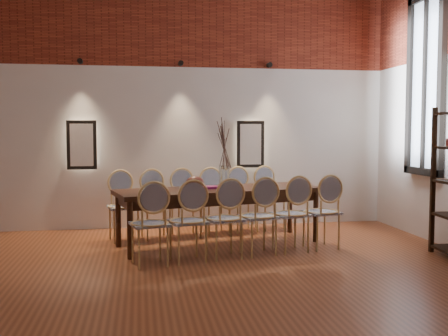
{
  "coord_description": "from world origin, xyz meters",
  "views": [
    {
      "loc": [
        -0.44,
        -4.71,
        1.51
      ],
      "look_at": [
        0.6,
        1.72,
        1.05
      ],
      "focal_mm": 42.0,
      "sensor_mm": 36.0,
      "label": 1
    }
  ],
  "objects": [
    {
      "name": "floor",
      "position": [
        0.0,
        0.0,
        -0.01
      ],
      "size": [
        7.0,
        7.0,
        0.02
      ],
      "primitive_type": "cube",
      "color": "#964C28",
      "rests_on": "ground"
    },
    {
      "name": "wall_back",
      "position": [
        0.0,
        3.55,
        2.0
      ],
      "size": [
        7.0,
        0.1,
        4.0
      ],
      "primitive_type": "cube",
      "color": "silver",
      "rests_on": "ground"
    },
    {
      "name": "brick_band_back",
      "position": [
        0.0,
        3.48,
        3.25
      ],
      "size": [
        7.0,
        0.02,
        1.5
      ],
      "primitive_type": "cube",
      "color": "maroon",
      "rests_on": "ground"
    },
    {
      "name": "niche_left",
      "position": [
        -1.3,
        3.45,
        1.3
      ],
      "size": [
        0.36,
        0.06,
        0.66
      ],
      "primitive_type": "cube",
      "color": "#FFEAC6",
      "rests_on": "wall_back"
    },
    {
      "name": "niche_right",
      "position": [
        1.3,
        3.45,
        1.3
      ],
      "size": [
        0.36,
        0.06,
        0.66
      ],
      "primitive_type": "cube",
      "color": "#FFEAC6",
      "rests_on": "wall_back"
    },
    {
      "name": "spot_fixture_left",
      "position": [
        -1.3,
        3.42,
        2.55
      ],
      "size": [
        0.08,
        0.1,
        0.08
      ],
      "primitive_type": "cylinder",
      "rotation": [
        1.57,
        0.0,
        0.0
      ],
      "color": "black",
      "rests_on": "wall_back"
    },
    {
      "name": "spot_fixture_mid",
      "position": [
        0.2,
        3.42,
        2.55
      ],
      "size": [
        0.08,
        0.1,
        0.08
      ],
      "primitive_type": "cylinder",
      "rotation": [
        1.57,
        0.0,
        0.0
      ],
      "color": "black",
      "rests_on": "wall_back"
    },
    {
      "name": "spot_fixture_right",
      "position": [
        1.6,
        3.42,
        2.55
      ],
      "size": [
        0.08,
        0.1,
        0.08
      ],
      "primitive_type": "cylinder",
      "rotation": [
        1.57,
        0.0,
        0.0
      ],
      "color": "black",
      "rests_on": "wall_back"
    },
    {
      "name": "window_glass",
      "position": [
        3.46,
        2.0,
        2.15
      ],
      "size": [
        0.02,
        0.78,
        2.38
      ],
      "primitive_type": "cube",
      "color": "silver",
      "rests_on": "wall_right"
    },
    {
      "name": "window_frame",
      "position": [
        3.44,
        2.0,
        2.15
      ],
      "size": [
        0.08,
        0.9,
        2.5
      ],
      "primitive_type": "cube",
      "color": "black",
      "rests_on": "wall_right"
    },
    {
      "name": "window_mullion",
      "position": [
        3.44,
        2.0,
        2.15
      ],
      "size": [
        0.06,
        0.06,
        2.4
      ],
      "primitive_type": "cube",
      "color": "black",
      "rests_on": "wall_right"
    },
    {
      "name": "dining_table",
      "position": [
        0.6,
        2.12,
        0.38
      ],
      "size": [
        2.84,
        1.47,
        0.75
      ],
      "primitive_type": "cube",
      "rotation": [
        0.0,
        0.0,
        0.23
      ],
      "color": "#381A0E",
      "rests_on": "floor"
    },
    {
      "name": "chair_near_a",
      "position": [
        -0.34,
        1.16,
        0.47
      ],
      "size": [
        0.53,
        0.53,
        0.94
      ],
      "primitive_type": null,
      "rotation": [
        0.0,
        0.0,
        0.23
      ],
      "color": "#D8B770",
      "rests_on": "floor"
    },
    {
      "name": "chair_near_b",
      "position": [
        0.1,
        1.27,
        0.47
      ],
      "size": [
        0.53,
        0.53,
        0.94
      ],
      "primitive_type": null,
      "rotation": [
        0.0,
        0.0,
        0.23
      ],
      "color": "#D8B770",
      "rests_on": "floor"
    },
    {
      "name": "chair_near_c",
      "position": [
        0.54,
        1.37,
        0.47
      ],
      "size": [
        0.53,
        0.53,
        0.94
      ],
      "primitive_type": null,
      "rotation": [
        0.0,
        0.0,
        0.23
      ],
      "color": "#D8B770",
      "rests_on": "floor"
    },
    {
      "name": "chair_near_d",
      "position": [
        0.98,
        1.47,
        0.47
      ],
      "size": [
        0.53,
        0.53,
        0.94
      ],
      "primitive_type": null,
      "rotation": [
        0.0,
        0.0,
        0.23
      ],
      "color": "#D8B770",
      "rests_on": "floor"
    },
    {
      "name": "chair_near_e",
      "position": [
        1.42,
        1.58,
        0.47
      ],
      "size": [
        0.53,
        0.53,
        0.94
      ],
      "primitive_type": null,
      "rotation": [
        0.0,
        0.0,
        0.23
      ],
      "color": "#D8B770",
      "rests_on": "floor"
    },
    {
      "name": "chair_near_f",
      "position": [
        1.86,
        1.68,
        0.47
      ],
      "size": [
        0.53,
        0.53,
        0.94
      ],
      "primitive_type": null,
      "rotation": [
        0.0,
        0.0,
        0.23
      ],
      "color": "#D8B770",
      "rests_on": "floor"
    },
    {
      "name": "chair_far_a",
      "position": [
        -0.66,
        2.56,
        0.47
      ],
      "size": [
        0.53,
        0.53,
        0.94
      ],
      "primitive_type": null,
      "rotation": [
        0.0,
        0.0,
        3.37
      ],
      "color": "#D8B770",
      "rests_on": "floor"
    },
    {
      "name": "chair_far_b",
      "position": [
        -0.22,
        2.66,
        0.47
      ],
      "size": [
        0.53,
        0.53,
        0.94
      ],
      "primitive_type": null,
      "rotation": [
        0.0,
        0.0,
        3.37
      ],
      "color": "#D8B770",
      "rests_on": "floor"
    },
    {
      "name": "chair_far_c",
      "position": [
        0.22,
        2.76,
        0.47
      ],
      "size": [
        0.53,
        0.53,
        0.94
      ],
      "primitive_type": null,
      "rotation": [
        0.0,
        0.0,
        3.37
      ],
      "color": "#D8B770",
      "rests_on": "floor"
    },
    {
      "name": "chair_far_d",
      "position": [
        0.65,
        2.87,
        0.47
      ],
      "size": [
        0.53,
        0.53,
        0.94
      ],
      "primitive_type": null,
      "rotation": [
        0.0,
        0.0,
        3.37
      ],
      "color": "#D8B770",
      "rests_on": "floor"
    },
    {
      "name": "chair_far_e",
      "position": [
        1.09,
        2.97,
        0.47
      ],
      "size": [
        0.53,
        0.53,
        0.94
      ],
      "primitive_type": null,
      "rotation": [
        0.0,
        0.0,
        3.37
      ],
      "color": "#D8B770",
      "rests_on": "floor"
    },
    {
      "name": "chair_far_f",
      "position": [
        1.53,
        3.07,
        0.47
      ],
      "size": [
        0.53,
        0.53,
        0.94
      ],
      "primitive_type": null,
      "rotation": [
        0.0,
        0.0,
        3.37
      ],
      "color": "#D8B770",
      "rests_on": "floor"
    },
    {
      "name": "vase",
      "position": [
        0.67,
        2.13,
        0.9
      ],
      "size": [
        0.14,
        0.14,
        0.3
      ],
      "primitive_type": "cylinder",
      "color": "silver",
      "rests_on": "dining_table"
    },
    {
      "name": "dried_branches",
      "position": [
        0.67,
        2.13,
        1.35
      ],
      "size": [
        0.5,
        0.5,
        0.7
      ],
      "primitive_type": null,
      "color": "#4F372D",
      "rests_on": "vase"
    },
    {
      "name": "bowl",
      "position": [
        0.26,
        1.99,
        0.84
      ],
      "size": [
        0.24,
        0.24,
        0.18
      ],
      "primitive_type": "ellipsoid",
      "color": "maroon",
      "rests_on": "dining_table"
    },
    {
      "name": "book",
      "position": [
        0.45,
        2.13,
        0.77
      ],
      "size": [
        0.29,
        0.23,
        0.03
      ],
      "primitive_type": "cube",
      "rotation": [
        0.0,
        0.0,
        0.23
      ],
      "color": "#8B1C5E",
      "rests_on": "dining_table"
    }
  ]
}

